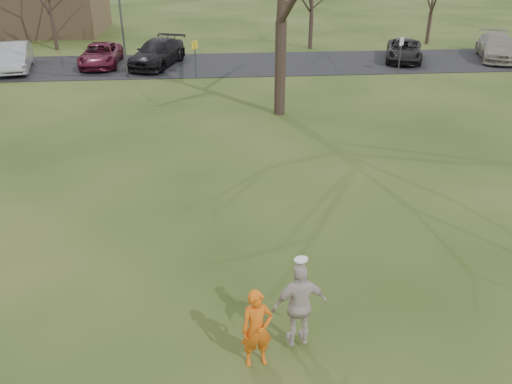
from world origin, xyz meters
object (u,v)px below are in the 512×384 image
(car_2, at_px, (101,55))
(lamp_post, at_px, (120,5))
(player_defender, at_px, (257,329))
(car_7, at_px, (497,47))
(car_1, at_px, (14,57))
(car_3, at_px, (158,53))
(car_6, at_px, (404,50))
(catching_play, at_px, (300,305))

(car_2, distance_m, lamp_post, 4.69)
(player_defender, xyz_separation_m, car_2, (-7.58, 25.84, -0.15))
(car_7, bearing_deg, car_1, -160.90)
(car_3, relative_size, lamp_post, 0.85)
(player_defender, bearing_deg, car_6, 57.51)
(car_1, bearing_deg, catching_play, -72.87)
(car_1, xyz_separation_m, car_6, (24.22, 0.58, -0.15))
(car_2, relative_size, catching_play, 2.42)
(lamp_post, bearing_deg, catching_play, -73.97)
(car_2, relative_size, lamp_post, 0.77)
(car_1, height_order, lamp_post, lamp_post)
(car_3, relative_size, car_7, 1.01)
(car_1, relative_size, car_2, 1.01)
(car_6, distance_m, catching_play, 27.47)
(player_defender, relative_size, lamp_post, 0.27)
(car_1, bearing_deg, car_3, -7.82)
(car_3, distance_m, car_6, 15.74)
(car_1, bearing_deg, car_2, -2.19)
(car_3, xyz_separation_m, car_7, (21.95, 0.01, -0.00))
(car_3, distance_m, catching_play, 25.69)
(car_6, height_order, car_7, car_7)
(car_7, bearing_deg, car_3, -161.90)
(car_1, bearing_deg, player_defender, -74.82)
(car_2, distance_m, car_3, 3.54)
(car_2, bearing_deg, player_defender, -74.46)
(car_3, relative_size, catching_play, 2.68)
(player_defender, xyz_separation_m, lamp_post, (-5.64, 23.08, 3.11))
(lamp_post, bearing_deg, car_6, 8.33)
(player_defender, bearing_deg, lamp_post, 95.76)
(catching_play, relative_size, lamp_post, 0.32)
(car_2, height_order, car_3, car_3)
(car_6, relative_size, car_7, 0.89)
(car_3, height_order, car_7, car_3)
(car_2, distance_m, car_7, 25.48)
(player_defender, bearing_deg, car_3, 91.04)
(player_defender, relative_size, catching_play, 0.86)
(car_2, relative_size, car_7, 0.91)
(car_2, bearing_deg, catching_play, -72.42)
(player_defender, height_order, car_1, player_defender)
(catching_play, bearing_deg, car_2, 108.40)
(car_3, height_order, car_6, car_3)
(player_defender, relative_size, car_2, 0.36)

